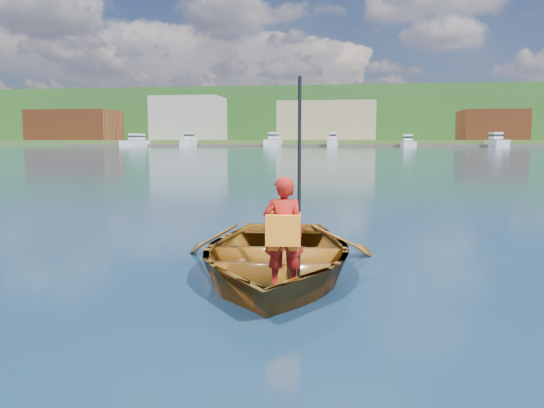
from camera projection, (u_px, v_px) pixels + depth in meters
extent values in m
plane|color=#0E263D|center=(232.00, 287.00, 5.71)|extent=(600.00, 600.00, 0.00)
imported|color=brown|center=(274.00, 255.00, 6.22)|extent=(2.89, 3.87, 0.77)
imported|color=#A31712|center=(284.00, 232.00, 5.27)|extent=(0.43, 0.30, 1.12)
cube|color=orange|center=(283.00, 231.00, 5.15)|extent=(0.35, 0.12, 0.30)
cube|color=orange|center=(284.00, 227.00, 5.39)|extent=(0.34, 0.10, 0.30)
cube|color=orange|center=(284.00, 246.00, 5.29)|extent=(0.31, 0.24, 0.05)
cylinder|color=black|center=(299.00, 182.00, 5.35)|extent=(0.04, 0.04, 2.10)
cube|color=#31551F|center=(343.00, 143.00, 192.50)|extent=(400.00, 80.00, 2.00)
cube|color=#20451C|center=(344.00, 121.00, 240.51)|extent=(400.00, 100.00, 22.00)
cube|color=#4F443A|center=(327.00, 146.00, 151.83)|extent=(160.05, 7.68, 0.80)
cube|color=brown|center=(75.00, 125.00, 179.49)|extent=(28.00, 16.00, 10.00)
cube|color=gray|center=(189.00, 119.00, 173.79)|extent=(22.00, 16.00, 14.00)
cube|color=#91775A|center=(327.00, 121.00, 167.77)|extent=(30.00, 16.00, 12.00)
cube|color=brown|center=(491.00, 125.00, 161.12)|extent=(18.00, 16.00, 9.00)
cube|color=silver|center=(135.00, 144.00, 154.44)|extent=(3.88, 13.86, 2.07)
cube|color=silver|center=(137.00, 137.00, 155.55)|extent=(2.72, 6.24, 1.80)
cube|color=black|center=(137.00, 136.00, 155.54)|extent=(2.79, 6.51, 0.50)
cube|color=silver|center=(189.00, 144.00, 152.23)|extent=(2.57, 9.17, 2.40)
cube|color=silver|center=(189.00, 136.00, 152.86)|extent=(1.80, 4.13, 1.80)
cube|color=black|center=(189.00, 135.00, 152.85)|extent=(1.85, 4.31, 0.50)
cube|color=silver|center=(273.00, 144.00, 148.87)|extent=(3.68, 13.13, 2.35)
cube|color=silver|center=(274.00, 136.00, 149.89)|extent=(2.57, 5.91, 1.80)
cube|color=black|center=(274.00, 135.00, 149.88)|extent=(2.65, 6.17, 0.50)
cube|color=silver|center=(333.00, 144.00, 146.61)|extent=(2.70, 9.65, 2.31)
cube|color=silver|center=(333.00, 136.00, 147.29)|extent=(1.89, 4.34, 1.80)
cube|color=black|center=(333.00, 135.00, 147.27)|extent=(1.94, 4.53, 0.50)
cube|color=silver|center=(408.00, 145.00, 143.86)|extent=(3.24, 11.59, 1.74)
cube|color=silver|center=(407.00, 138.00, 144.78)|extent=(2.27, 5.21, 1.80)
cube|color=black|center=(407.00, 137.00, 144.77)|extent=(2.34, 5.45, 0.50)
cube|color=silver|center=(497.00, 144.00, 140.69)|extent=(3.36, 12.02, 2.23)
cube|color=silver|center=(496.00, 136.00, 141.61)|extent=(2.36, 5.41, 1.80)
cube|color=black|center=(496.00, 135.00, 141.60)|extent=(2.42, 5.65, 0.50)
cylinder|color=#382314|center=(72.00, 120.00, 245.61)|extent=(0.80, 0.80, 3.87)
sphere|color=#2E5920|center=(71.00, 109.00, 245.01)|extent=(7.22, 7.22, 7.22)
cylinder|color=#382314|center=(430.00, 113.00, 239.23)|extent=(0.80, 0.80, 3.00)
sphere|color=#2E5920|center=(430.00, 104.00, 238.76)|extent=(5.61, 5.61, 5.61)
cylinder|color=#382314|center=(256.00, 126.00, 214.77)|extent=(0.80, 0.80, 4.01)
sphere|color=#2E5920|center=(256.00, 113.00, 214.15)|extent=(7.48, 7.48, 7.48)
cylinder|color=#382314|center=(398.00, 124.00, 212.60)|extent=(0.80, 0.80, 3.18)
sphere|color=#2E5920|center=(398.00, 114.00, 212.11)|extent=(5.94, 5.94, 5.94)
cylinder|color=#382314|center=(423.00, 111.00, 243.39)|extent=(0.80, 0.80, 3.77)
sphere|color=#2E5920|center=(424.00, 100.00, 242.80)|extent=(7.04, 7.04, 7.04)
cylinder|color=#382314|center=(114.00, 118.00, 251.70)|extent=(0.80, 0.80, 2.78)
sphere|color=#2E5920|center=(114.00, 110.00, 251.26)|extent=(5.19, 5.19, 5.19)
cylinder|color=#382314|center=(517.00, 119.00, 219.01)|extent=(0.80, 0.80, 2.80)
sphere|color=#2E5920|center=(517.00, 109.00, 218.58)|extent=(5.23, 5.23, 5.23)
cylinder|color=#382314|center=(224.00, 117.00, 240.64)|extent=(0.80, 0.80, 4.19)
sphere|color=#2E5920|center=(224.00, 105.00, 239.98)|extent=(7.81, 7.81, 7.81)
cylinder|color=#382314|center=(161.00, 110.00, 268.81)|extent=(0.80, 0.80, 3.98)
sphere|color=#2E5920|center=(160.00, 100.00, 268.19)|extent=(7.42, 7.42, 7.42)
cylinder|color=#382314|center=(119.00, 116.00, 257.00)|extent=(0.80, 0.80, 2.81)
sphere|color=#2E5920|center=(119.00, 108.00, 256.56)|extent=(5.24, 5.24, 5.24)
cylinder|color=#382314|center=(518.00, 111.00, 236.30)|extent=(0.80, 0.80, 3.36)
sphere|color=#2E5920|center=(518.00, 101.00, 235.77)|extent=(6.27, 6.27, 6.27)
cylinder|color=#382314|center=(355.00, 105.00, 270.54)|extent=(0.80, 0.80, 2.89)
sphere|color=#2E5920|center=(356.00, 98.00, 270.09)|extent=(5.39, 5.39, 5.39)
cylinder|color=#382314|center=(480.00, 108.00, 250.10)|extent=(0.80, 0.80, 3.29)
sphere|color=#2E5920|center=(480.00, 98.00, 249.59)|extent=(6.15, 6.15, 6.15)
cylinder|color=#382314|center=(51.00, 114.00, 271.75)|extent=(0.80, 0.80, 2.87)
sphere|color=#2E5920|center=(51.00, 106.00, 271.30)|extent=(5.35, 5.35, 5.35)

